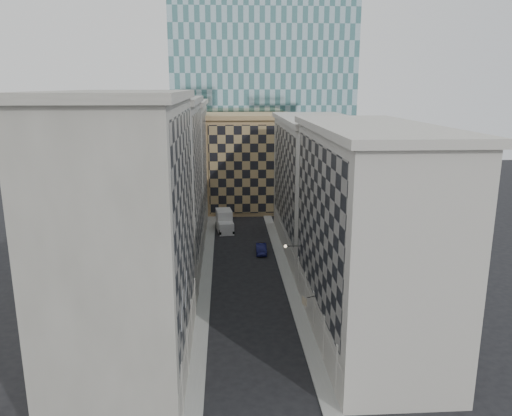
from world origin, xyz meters
name	(u,v)px	position (x,y,z in m)	size (l,w,h in m)	color
sidewalk_west	(206,279)	(-5.25, 30.00, 0.07)	(1.50, 100.00, 0.15)	gray
sidewalk_east	(287,277)	(5.25, 30.00, 0.07)	(1.50, 100.00, 0.15)	gray
bldg_left_a	(128,234)	(-10.88, 11.00, 11.82)	(10.80, 22.80, 23.70)	gray
bldg_left_b	(161,188)	(-10.88, 33.00, 11.32)	(10.80, 22.80, 22.70)	gray
bldg_left_c	(177,166)	(-10.88, 55.00, 10.83)	(10.80, 22.80, 21.70)	gray
bldg_right_a	(366,233)	(10.88, 15.00, 10.32)	(10.80, 26.80, 20.70)	#B9B3A9
bldg_right_b	(316,184)	(10.89, 42.00, 9.85)	(10.80, 28.80, 19.70)	#B9B3A9
tan_block	(248,162)	(2.00, 67.90, 9.44)	(16.80, 14.80, 18.80)	tan
church_tower	(236,72)	(0.00, 82.00, 26.95)	(7.20, 7.20, 51.50)	#2E2824
flagpoles_left	(184,299)	(-5.90, 6.00, 8.00)	(0.10, 6.33, 2.33)	gray
bracket_lamp	(287,246)	(4.38, 24.00, 6.20)	(1.98, 0.36, 0.36)	black
box_truck	(225,222)	(-2.83, 52.06, 1.49)	(3.22, 6.48, 3.42)	silver
dark_car	(261,249)	(2.55, 39.66, 0.72)	(1.53, 4.40, 1.45)	#10123D
shop_sign	(305,301)	(4.95, 14.19, 3.83)	(1.31, 0.76, 0.88)	black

